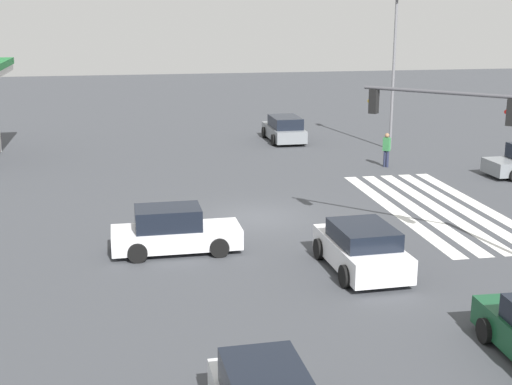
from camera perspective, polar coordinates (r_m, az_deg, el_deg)
The scene contains 8 objects.
ground_plane at distance 28.85m, azimuth 0.00°, elevation -2.03°, with size 129.93×129.93×0.00m, color #3D3F44.
crosswalk_markings at distance 31.18m, azimuth 14.29°, elevation -1.21°, with size 12.24×4.40×0.01m.
traffic_signal_mast at distance 23.93m, azimuth 19.22°, elevation 4.13°, with size 5.26×5.26×5.80m.
car_3 at distance 45.29m, azimuth 2.27°, elevation 5.09°, with size 4.62×2.21×1.62m.
car_5 at distance 24.84m, azimuth -6.59°, elevation -3.11°, with size 1.99×4.47×1.62m.
car_6 at distance 23.21m, azimuth 8.45°, elevation -4.44°, with size 4.26×2.35×1.54m.
pedestrian at distance 38.44m, azimuth 10.40°, elevation 3.53°, with size 0.41×0.41×1.83m.
street_light_pole_a at distance 42.92m, azimuth 10.99°, elevation 10.38°, with size 0.80×0.36×8.95m.
Camera 1 is at (-27.18, 5.05, 8.25)m, focal length 50.00 mm.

